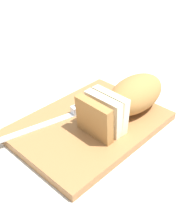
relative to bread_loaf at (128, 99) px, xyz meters
name	(u,v)px	position (x,y,z in m)	size (l,w,h in m)	color
ground_plane	(90,128)	(0.09, -0.04, -0.07)	(3.00, 3.00, 0.00)	beige
cutting_board	(90,125)	(0.09, -0.04, -0.06)	(0.37, 0.27, 0.02)	#9E6B3D
bread_loaf	(128,99)	(0.00, 0.00, 0.00)	(0.26, 0.10, 0.09)	#A8753D
bread_knife	(74,111)	(0.10, -0.10, -0.04)	(0.28, 0.09, 0.02)	silver
crumb_near_knife	(100,105)	(0.02, -0.08, -0.04)	(0.00, 0.00, 0.00)	#A8753D
crumb_near_loaf	(109,107)	(0.01, -0.05, -0.04)	(0.01, 0.01, 0.01)	#A8753D
crumb_stray_left	(92,133)	(0.13, -0.01, -0.04)	(0.01, 0.01, 0.01)	#A8753D
crumb_stray_right	(82,121)	(0.11, -0.06, -0.04)	(0.00, 0.00, 0.00)	#A8753D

